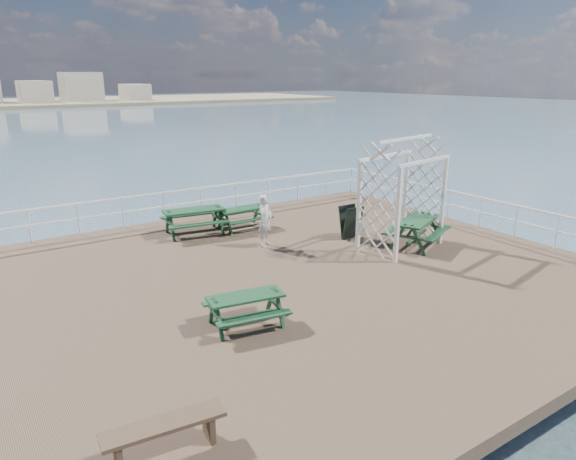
# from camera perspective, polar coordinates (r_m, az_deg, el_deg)

# --- Properties ---
(ground) EXTENTS (18.00, 14.00, 0.30)m
(ground) POSITION_cam_1_polar(r_m,az_deg,el_deg) (13.39, -3.01, -6.32)
(ground) COLOR brown
(ground) RESTS_ON ground
(sea_backdrop) EXTENTS (300.00, 300.00, 9.20)m
(sea_backdrop) POSITION_cam_1_polar(r_m,az_deg,el_deg) (146.01, -27.00, 12.88)
(sea_backdrop) COLOR #3D5867
(sea_backdrop) RESTS_ON ground
(railing) EXTENTS (17.77, 13.76, 1.10)m
(railing) POSITION_cam_1_polar(r_m,az_deg,el_deg) (15.16, -8.27, 0.43)
(railing) COLOR white
(railing) RESTS_ON ground
(picnic_table_b) EXTENTS (2.19, 1.87, 0.96)m
(picnic_table_b) POSITION_cam_1_polar(r_m,az_deg,el_deg) (17.36, -10.40, 1.54)
(picnic_table_b) COLOR #13341C
(picnic_table_b) RESTS_ON ground
(picnic_table_c) EXTENTS (1.70, 1.38, 0.82)m
(picnic_table_c) POSITION_cam_1_polar(r_m,az_deg,el_deg) (17.79, -5.06, 1.84)
(picnic_table_c) COLOR #13341C
(picnic_table_c) RESTS_ON ground
(picnic_table_d) EXTENTS (1.79, 1.53, 0.78)m
(picnic_table_d) POSITION_cam_1_polar(r_m,az_deg,el_deg) (10.95, -4.71, -8.15)
(picnic_table_d) COLOR #13341C
(picnic_table_d) RESTS_ON ground
(picnic_table_e) EXTENTS (2.42, 2.23, 0.95)m
(picnic_table_e) POSITION_cam_1_polar(r_m,az_deg,el_deg) (16.44, 14.18, 0.41)
(picnic_table_e) COLOR #13341C
(picnic_table_e) RESTS_ON ground
(flat_bench_far) EXTENTS (1.75, 0.58, 0.49)m
(flat_bench_far) POSITION_cam_1_polar(r_m,az_deg,el_deg) (7.87, -13.58, -20.79)
(flat_bench_far) COLOR brown
(flat_bench_far) RESTS_ON ground
(trellis_arbor) EXTENTS (2.94, 1.94, 3.37)m
(trellis_arbor) POSITION_cam_1_polar(r_m,az_deg,el_deg) (15.88, 12.59, 3.28)
(trellis_arbor) COLOR white
(trellis_arbor) RESTS_ON ground
(sandwich_board) EXTENTS (0.68, 0.51, 1.10)m
(sandwich_board) POSITION_cam_1_polar(r_m,az_deg,el_deg) (16.74, 6.96, 0.84)
(sandwich_board) COLOR black
(sandwich_board) RESTS_ON ground
(person) EXTENTS (0.71, 0.63, 1.62)m
(person) POSITION_cam_1_polar(r_m,az_deg,el_deg) (15.81, -2.54, 1.03)
(person) COLOR silver
(person) RESTS_ON ground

